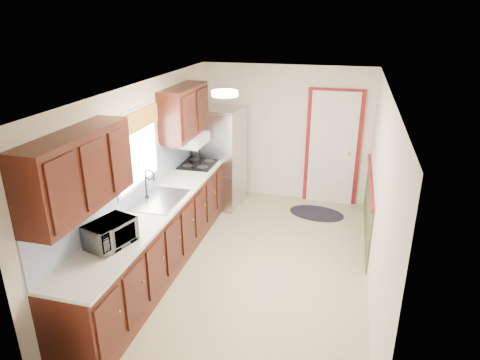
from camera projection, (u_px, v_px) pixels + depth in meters
The scene contains 8 objects.
room_shell at pixel (254, 185), 5.35m from camera, with size 3.20×5.20×2.52m.
kitchen_run at pixel (155, 212), 5.52m from camera, with size 0.63×4.00×2.20m.
back_wall_trim at pixel (340, 160), 7.22m from camera, with size 1.12×2.30×2.08m.
ceiling_fixture at pixel (225, 93), 4.81m from camera, with size 0.30×0.30×0.06m, color #FFD88C.
microwave at pixel (110, 231), 4.41m from camera, with size 0.49×0.27×0.33m, color white.
refrigerator at pixel (220, 157), 7.41m from camera, with size 0.81×0.77×1.73m.
rug at pixel (317, 213), 7.32m from camera, with size 0.93×0.60×0.01m, color black.
cooktop at pixel (198, 164), 6.85m from camera, with size 0.53×0.63×0.02m, color black.
Camera 1 is at (1.09, -4.84, 3.21)m, focal length 32.00 mm.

